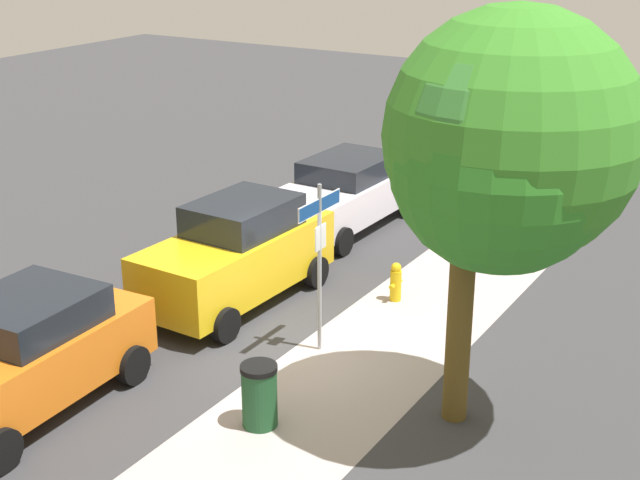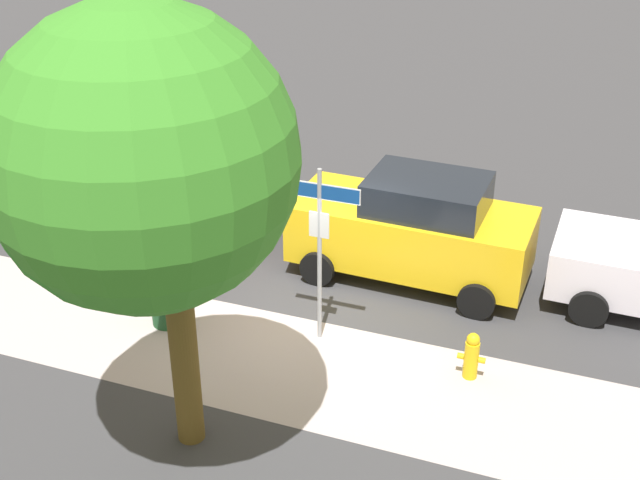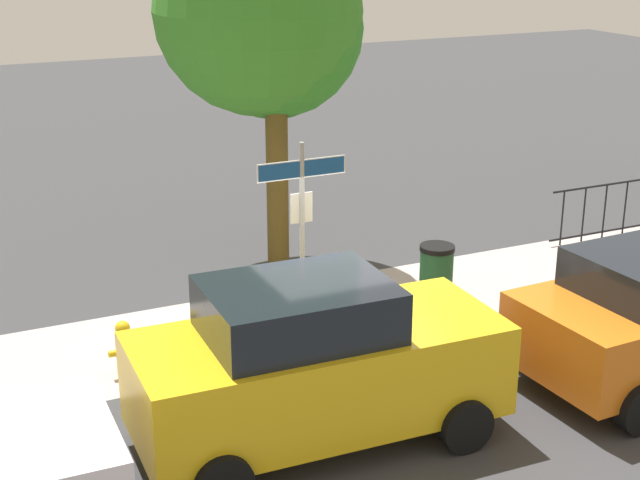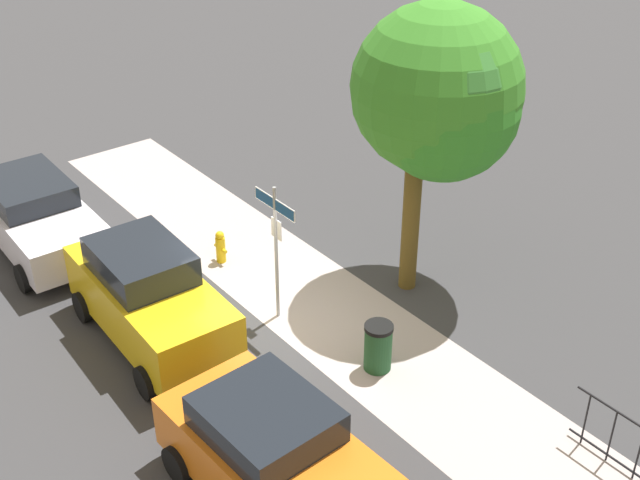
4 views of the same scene
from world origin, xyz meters
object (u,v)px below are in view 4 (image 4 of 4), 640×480
object	(u,v)px
street_sign	(276,231)
shade_tree	(441,94)
trash_bin	(378,347)
car_white	(34,214)
car_orange	(275,456)
fire_hydrant	(221,247)
car_yellow	(149,297)

from	to	relation	value
street_sign	shade_tree	distance (m)	4.16
shade_tree	trash_bin	world-z (taller)	shade_tree
car_white	car_orange	size ratio (longest dim) A/B	1.16
street_sign	car_orange	xyz separation A→B (m)	(3.90, -2.82, -1.12)
car_white	fire_hydrant	xyz separation A→B (m)	(3.21, 2.98, -0.47)
car_yellow	car_white	bearing A→B (deg)	-173.32
street_sign	shade_tree	bearing A→B (deg)	74.86
fire_hydrant	trash_bin	world-z (taller)	trash_bin
car_orange	fire_hydrant	bearing A→B (deg)	152.15
street_sign	trash_bin	bearing A→B (deg)	11.24
fire_hydrant	car_orange	bearing A→B (deg)	-25.28
street_sign	car_yellow	size ratio (longest dim) A/B	0.69
street_sign	car_white	size ratio (longest dim) A/B	0.63
car_yellow	fire_hydrant	bearing A→B (deg)	123.73
fire_hydrant	car_yellow	bearing A→B (deg)	-58.17
street_sign	trash_bin	world-z (taller)	street_sign
trash_bin	street_sign	bearing A→B (deg)	-168.76
street_sign	shade_tree	xyz separation A→B (m)	(0.91, 3.37, 2.27)
shade_tree	car_orange	distance (m)	7.67
street_sign	fire_hydrant	distance (m)	2.99
shade_tree	car_orange	xyz separation A→B (m)	(2.99, -6.19, -3.39)
shade_tree	street_sign	bearing A→B (deg)	-105.14
shade_tree	fire_hydrant	world-z (taller)	shade_tree
shade_tree	fire_hydrant	xyz separation A→B (m)	(-3.41, -3.17, -3.90)
shade_tree	trash_bin	size ratio (longest dim) A/B	6.19
fire_hydrant	car_white	bearing A→B (deg)	-137.15
car_white	car_yellow	xyz separation A→B (m)	(4.81, 0.40, 0.14)
shade_tree	car_yellow	world-z (taller)	shade_tree
shade_tree	car_white	distance (m)	9.67
car_white	fire_hydrant	size ratio (longest dim) A/B	6.05
car_orange	car_white	bearing A→B (deg)	177.16
shade_tree	trash_bin	distance (m)	5.02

